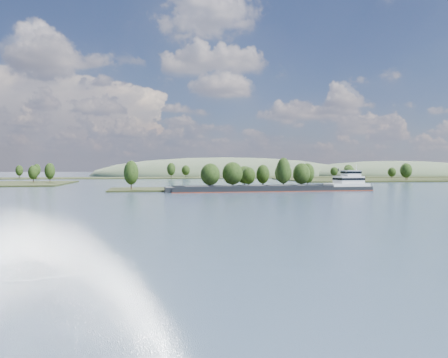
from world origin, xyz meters
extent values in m
plane|color=#3B4E66|center=(0.00, 120.00, 0.00)|extent=(1800.00, 1800.00, 0.00)
cube|color=black|center=(0.00, 180.00, 0.00)|extent=(100.00, 30.00, 1.20)
cylinder|color=black|center=(24.14, 168.79, 2.82)|extent=(0.50, 0.50, 4.43)
ellipsoid|color=black|center=(24.14, 168.79, 8.45)|extent=(6.20, 6.20, 11.39)
cylinder|color=black|center=(11.84, 190.12, 2.23)|extent=(0.50, 0.50, 3.26)
ellipsoid|color=black|center=(11.84, 190.12, 6.38)|extent=(8.67, 8.67, 8.39)
cylinder|color=black|center=(2.13, 170.60, 2.50)|extent=(0.50, 0.50, 3.80)
ellipsoid|color=black|center=(2.13, 170.60, 7.34)|extent=(8.85, 8.85, 9.78)
cylinder|color=black|center=(12.16, 183.49, 2.15)|extent=(0.50, 0.50, 3.10)
ellipsoid|color=black|center=(12.16, 183.49, 6.09)|extent=(6.50, 6.50, 7.97)
cylinder|color=black|center=(-7.77, 168.61, 2.40)|extent=(0.50, 0.50, 3.59)
ellipsoid|color=black|center=(-7.77, 168.61, 6.97)|extent=(8.25, 8.25, 9.24)
cylinder|color=black|center=(-40.44, 175.40, 2.58)|extent=(0.50, 0.50, 3.97)
ellipsoid|color=black|center=(-40.44, 175.40, 7.63)|extent=(6.16, 6.16, 10.20)
cylinder|color=black|center=(19.23, 184.43, 2.33)|extent=(0.50, 0.50, 3.46)
ellipsoid|color=black|center=(19.23, 184.43, 6.72)|extent=(6.27, 6.27, 8.89)
cylinder|color=black|center=(41.63, 186.30, 2.45)|extent=(0.50, 0.50, 3.70)
ellipsoid|color=black|center=(41.63, 186.30, 7.16)|extent=(6.85, 6.85, 9.52)
cylinder|color=black|center=(33.37, 171.68, 2.44)|extent=(0.50, 0.50, 3.67)
ellipsoid|color=black|center=(33.37, 171.68, 7.10)|extent=(7.58, 7.58, 9.44)
cylinder|color=black|center=(30.03, 187.50, 2.47)|extent=(0.50, 0.50, 3.75)
ellipsoid|color=black|center=(30.03, 187.50, 7.24)|extent=(8.11, 8.11, 9.64)
cylinder|color=black|center=(-92.58, 269.09, 2.74)|extent=(0.50, 0.50, 3.89)
ellipsoid|color=black|center=(-92.58, 269.09, 7.68)|extent=(6.27, 6.27, 9.99)
cylinder|color=black|center=(-102.38, 269.83, 2.50)|extent=(0.50, 0.50, 3.39)
ellipsoid|color=black|center=(-102.38, 269.83, 6.81)|extent=(5.97, 5.97, 8.73)
cylinder|color=black|center=(103.77, 270.24, 2.41)|extent=(0.50, 0.50, 3.22)
ellipsoid|color=black|center=(103.77, 270.24, 6.51)|extent=(8.30, 8.30, 8.28)
cylinder|color=black|center=(144.21, 265.72, 2.78)|extent=(0.50, 0.50, 3.97)
ellipsoid|color=black|center=(144.21, 265.72, 7.83)|extent=(8.19, 8.19, 10.20)
cylinder|color=black|center=(155.61, 281.90, 2.70)|extent=(0.50, 0.50, 3.80)
ellipsoid|color=black|center=(155.61, 281.90, 7.53)|extent=(5.78, 5.78, 9.77)
cylinder|color=black|center=(164.61, 317.60, 2.29)|extent=(0.50, 0.50, 2.98)
ellipsoid|color=black|center=(164.61, 317.60, 6.08)|extent=(6.77, 6.77, 7.66)
cube|color=black|center=(0.00, 400.00, 0.00)|extent=(900.00, 60.00, 1.20)
cylinder|color=black|center=(-145.19, 397.91, 2.46)|extent=(0.50, 0.50, 3.72)
ellipsoid|color=black|center=(-145.19, 397.91, 7.19)|extent=(6.39, 6.39, 9.57)
cylinder|color=black|center=(142.43, 380.90, 2.21)|extent=(0.50, 0.50, 3.22)
ellipsoid|color=black|center=(142.43, 380.90, 6.31)|extent=(7.31, 7.31, 8.29)
cylinder|color=black|center=(2.39, 404.90, 2.49)|extent=(0.50, 0.50, 3.77)
ellipsoid|color=black|center=(2.39, 404.90, 7.28)|extent=(8.01, 8.01, 9.69)
cylinder|color=black|center=(173.06, 413.79, 2.62)|extent=(0.50, 0.50, 4.03)
ellipsoid|color=black|center=(173.06, 413.79, 7.75)|extent=(9.76, 9.76, 10.37)
cylinder|color=black|center=(-130.36, 396.85, 2.66)|extent=(0.50, 0.50, 4.12)
ellipsoid|color=black|center=(-130.36, 396.85, 7.90)|extent=(6.65, 6.65, 10.59)
cylinder|color=black|center=(56.56, 388.39, 2.24)|extent=(0.50, 0.50, 3.27)
ellipsoid|color=black|center=(56.56, 388.39, 6.40)|extent=(9.05, 9.05, 8.42)
cylinder|color=black|center=(-12.84, 379.88, 2.82)|extent=(0.50, 0.50, 4.44)
ellipsoid|color=black|center=(-12.84, 379.88, 8.46)|extent=(7.50, 7.50, 11.41)
ellipsoid|color=#495A3E|center=(260.00, 470.00, 0.00)|extent=(260.00, 140.00, 36.00)
ellipsoid|color=#495A3E|center=(60.00, 500.00, 0.00)|extent=(320.00, 160.00, 44.00)
cube|color=black|center=(17.96, 162.84, 0.53)|extent=(85.76, 14.37, 2.35)
cube|color=maroon|center=(17.96, 162.84, 0.05)|extent=(85.98, 14.59, 0.27)
cube|color=black|center=(9.21, 167.69, 2.03)|extent=(66.12, 3.30, 0.85)
cube|color=black|center=(9.66, 157.25, 2.03)|extent=(66.12, 3.30, 0.85)
cube|color=black|center=(9.43, 162.47, 1.87)|extent=(64.39, 12.38, 0.32)
cube|color=black|center=(-14.02, 161.45, 2.19)|extent=(9.98, 9.16, 0.37)
cube|color=black|center=(-2.29, 161.96, 2.19)|extent=(9.98, 9.16, 0.37)
cube|color=black|center=(9.43, 162.47, 2.19)|extent=(9.98, 9.16, 0.37)
cube|color=black|center=(21.16, 162.98, 2.19)|extent=(9.98, 9.16, 0.37)
cube|color=black|center=(32.89, 163.49, 2.19)|extent=(9.98, 9.16, 0.37)
cube|color=black|center=(-25.22, 160.96, 0.96)|extent=(3.62, 9.73, 2.13)
cylinder|color=black|center=(-24.15, 161.01, 2.45)|extent=(0.27, 0.27, 2.35)
cube|color=silver|center=(51.02, 164.28, 2.35)|extent=(17.50, 10.98, 1.28)
cube|color=silver|center=(52.08, 164.32, 4.48)|extent=(11.03, 8.99, 3.20)
cube|color=black|center=(52.08, 164.32, 4.91)|extent=(11.26, 9.22, 0.96)
cube|color=silver|center=(53.15, 164.37, 7.26)|extent=(6.68, 6.68, 2.35)
cube|color=black|center=(53.15, 164.37, 7.68)|extent=(6.90, 6.90, 0.85)
cube|color=silver|center=(53.15, 164.37, 8.54)|extent=(7.12, 7.12, 0.21)
cylinder|color=silver|center=(55.81, 164.49, 9.82)|extent=(0.22, 0.22, 2.77)
cylinder|color=black|center=(48.74, 167.38, 8.75)|extent=(0.56, 0.56, 1.28)
camera|label=1|loc=(-33.57, -12.07, 9.78)|focal=35.00mm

